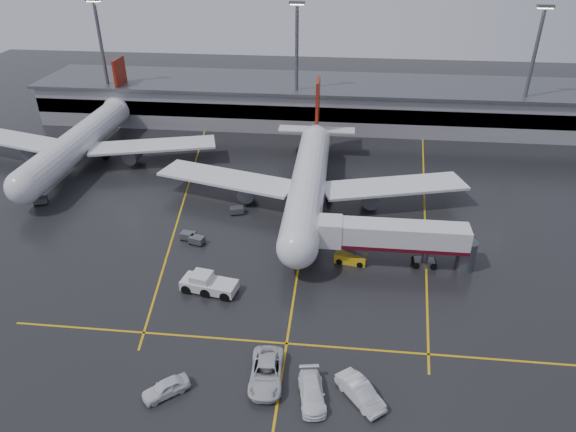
# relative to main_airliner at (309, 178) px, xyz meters

# --- Properties ---
(ground) EXTENTS (220.00, 220.00, 0.00)m
(ground) POSITION_rel_main_airliner_xyz_m (0.00, -9.70, -4.21)
(ground) COLOR black
(ground) RESTS_ON ground
(apron_line_centre) EXTENTS (0.25, 90.00, 0.02)m
(apron_line_centre) POSITION_rel_main_airliner_xyz_m (0.00, -9.70, -4.20)
(apron_line_centre) COLOR gold
(apron_line_centre) RESTS_ON ground
(apron_line_stop) EXTENTS (60.00, 0.25, 0.02)m
(apron_line_stop) POSITION_rel_main_airliner_xyz_m (0.00, -31.70, -4.20)
(apron_line_stop) COLOR gold
(apron_line_stop) RESTS_ON ground
(apron_line_left) EXTENTS (9.99, 69.35, 0.02)m
(apron_line_left) POSITION_rel_main_airliner_xyz_m (-20.00, 0.30, -4.20)
(apron_line_left) COLOR gold
(apron_line_left) RESTS_ON ground
(apron_line_right) EXTENTS (7.57, 69.64, 0.02)m
(apron_line_right) POSITION_rel_main_airliner_xyz_m (18.00, 0.30, -4.20)
(apron_line_right) COLOR gold
(apron_line_right) RESTS_ON ground
(terminal) EXTENTS (122.00, 19.00, 8.60)m
(terminal) POSITION_rel_main_airliner_xyz_m (0.00, 38.23, 0.11)
(terminal) COLOR gray
(terminal) RESTS_ON ground
(light_mast_left) EXTENTS (3.00, 1.20, 25.45)m
(light_mast_left) POSITION_rel_main_airliner_xyz_m (-45.00, 32.30, 10.27)
(light_mast_left) COLOR #595B60
(light_mast_left) RESTS_ON ground
(light_mast_mid) EXTENTS (3.00, 1.20, 25.45)m
(light_mast_mid) POSITION_rel_main_airliner_xyz_m (-5.00, 32.30, 10.27)
(light_mast_mid) COLOR #595B60
(light_mast_mid) RESTS_ON ground
(light_mast_right) EXTENTS (3.00, 1.20, 25.45)m
(light_mast_right) POSITION_rel_main_airliner_xyz_m (40.00, 32.30, 10.27)
(light_mast_right) COLOR #595B60
(light_mast_right) RESTS_ON ground
(main_airliner) EXTENTS (48.80, 45.60, 14.10)m
(main_airliner) POSITION_rel_main_airliner_xyz_m (0.00, 0.00, 0.00)
(main_airliner) COLOR silver
(main_airliner) RESTS_ON ground
(second_airliner) EXTENTS (48.80, 45.60, 14.10)m
(second_airliner) POSITION_rel_main_airliner_xyz_m (-42.00, 12.00, 0.00)
(second_airliner) COLOR silver
(second_airliner) RESTS_ON ground
(jet_bridge) EXTENTS (19.90, 3.40, 6.05)m
(jet_bridge) POSITION_rel_main_airliner_xyz_m (11.87, -15.70, -0.28)
(jet_bridge) COLOR silver
(jet_bridge) RESTS_ON ground
(pushback_tractor) EXTENTS (7.01, 3.90, 2.37)m
(pushback_tractor) POSITION_rel_main_airliner_xyz_m (-10.34, -23.71, -3.26)
(pushback_tractor) COLOR silver
(pushback_tractor) RESTS_ON ground
(belt_loader) EXTENTS (4.25, 2.45, 2.55)m
(belt_loader) POSITION_rel_main_airliner_xyz_m (6.61, -15.89, -3.58)
(belt_loader) COLOR gold
(belt_loader) RESTS_ON ground
(service_van_a) EXTENTS (3.49, 6.90, 1.87)m
(service_van_a) POSITION_rel_main_airliner_xyz_m (-1.39, -36.78, -3.27)
(service_van_a) COLOR silver
(service_van_a) RESTS_ON ground
(service_van_b) EXTENTS (3.20, 5.87, 1.61)m
(service_van_b) POSITION_rel_main_airliner_xyz_m (3.10, -38.62, -3.40)
(service_van_b) COLOR white
(service_van_b) RESTS_ON ground
(service_van_c) EXTENTS (4.91, 5.48, 1.81)m
(service_van_c) POSITION_rel_main_airliner_xyz_m (7.55, -38.18, -3.31)
(service_van_c) COLOR silver
(service_van_c) RESTS_ON ground
(service_van_d) EXTENTS (4.59, 4.24, 1.52)m
(service_van_d) POSITION_rel_main_airliner_xyz_m (-10.50, -39.51, -3.45)
(service_van_d) COLOR white
(service_van_d) RESTS_ON ground
(baggage_cart_a) EXTENTS (2.26, 1.77, 1.12)m
(baggage_cart_a) POSITION_rel_main_airliner_xyz_m (-14.36, -13.70, -3.58)
(baggage_cart_a) COLOR #595B60
(baggage_cart_a) RESTS_ON ground
(baggage_cart_b) EXTENTS (2.18, 1.60, 1.12)m
(baggage_cart_b) POSITION_rel_main_airliner_xyz_m (-15.84, -12.73, -3.58)
(baggage_cart_b) COLOR #595B60
(baggage_cart_b) RESTS_ON ground
(baggage_cart_c) EXTENTS (2.27, 1.78, 1.12)m
(baggage_cart_c) POSITION_rel_main_airliner_xyz_m (-10.52, -4.86, -3.58)
(baggage_cart_c) COLOR #595B60
(baggage_cart_c) RESTS_ON ground
(baggage_cart_d) EXTENTS (2.02, 1.33, 1.12)m
(baggage_cart_d) POSITION_rel_main_airliner_xyz_m (-45.58, 0.78, -3.58)
(baggage_cart_d) COLOR #595B60
(baggage_cart_d) RESTS_ON ground
(baggage_cart_e) EXTENTS (2.33, 1.91, 1.12)m
(baggage_cart_e) POSITION_rel_main_airliner_xyz_m (-41.59, -5.02, -3.58)
(baggage_cart_e) COLOR #595B60
(baggage_cart_e) RESTS_ON ground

